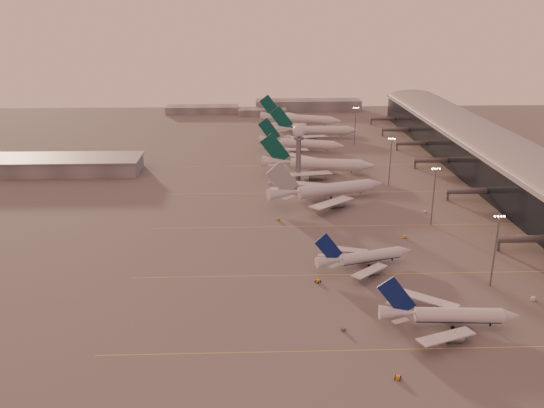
{
  "coord_description": "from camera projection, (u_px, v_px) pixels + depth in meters",
  "views": [
    {
      "loc": [
        -18.64,
        -164.8,
        86.2
      ],
      "look_at": [
        -10.72,
        58.26,
        8.81
      ],
      "focal_mm": 38.0,
      "sensor_mm": 36.0,
      "label": 1
    }
  ],
  "objects": [
    {
      "name": "narrowbody_mid",
      "position": [
        364.0,
        259.0,
        199.51
      ],
      "size": [
        36.13,
        28.41,
        14.5
      ],
      "color": "silver",
      "rests_on": "ground"
    },
    {
      "name": "gsv_tug_near",
      "position": [
        398.0,
        378.0,
        139.79
      ],
      "size": [
        3.18,
        3.88,
        0.96
      ],
      "color": "orange",
      "rests_on": "ground"
    },
    {
      "name": "greentail_b",
      "position": [
        301.0,
        145.0,
        357.68
      ],
      "size": [
        52.74,
        41.93,
        19.82
      ],
      "color": "silver",
      "rests_on": "ground"
    },
    {
      "name": "ground",
      "position": [
        312.0,
        289.0,
        184.47
      ],
      "size": [
        700.0,
        700.0,
        0.0
      ],
      "primitive_type": "plane",
      "color": "#5A5757",
      "rests_on": "ground"
    },
    {
      "name": "greentail_a",
      "position": [
        318.0,
        167.0,
        309.02
      ],
      "size": [
        60.81,
        48.82,
        22.14
      ],
      "color": "silver",
      "rests_on": "ground"
    },
    {
      "name": "mast_b",
      "position": [
        434.0,
        193.0,
        233.74
      ],
      "size": [
        3.6,
        0.56,
        25.0
      ],
      "color": "slate",
      "rests_on": "ground"
    },
    {
      "name": "mast_c",
      "position": [
        390.0,
        159.0,
        285.51
      ],
      "size": [
        3.6,
        0.56,
        25.0
      ],
      "color": "slate",
      "rests_on": "ground"
    },
    {
      "name": "gsv_catering_b",
      "position": [
        426.0,
        208.0,
        251.44
      ],
      "size": [
        5.43,
        3.95,
        4.08
      ],
      "color": "silver",
      "rests_on": "ground"
    },
    {
      "name": "gsv_truck_c",
      "position": [
        279.0,
        218.0,
        242.73
      ],
      "size": [
        5.2,
        5.31,
        2.21
      ],
      "color": "orange",
      "rests_on": "ground"
    },
    {
      "name": "greentail_d",
      "position": [
        300.0,
        121.0,
        430.62
      ],
      "size": [
        60.13,
        47.76,
        22.69
      ],
      "color": "silver",
      "rests_on": "ground"
    },
    {
      "name": "radar_tower",
      "position": [
        299.0,
        141.0,
        291.08
      ],
      "size": [
        6.4,
        6.4,
        31.1
      ],
      "color": "slate",
      "rests_on": "ground"
    },
    {
      "name": "gsv_tug_far",
      "position": [
        304.0,
        186.0,
        286.98
      ],
      "size": [
        3.43,
        3.68,
        0.91
      ],
      "color": "silver",
      "rests_on": "ground"
    },
    {
      "name": "gsv_tug_mid",
      "position": [
        318.0,
        281.0,
        188.58
      ],
      "size": [
        3.85,
        3.8,
        0.97
      ],
      "color": "orange",
      "rests_on": "ground"
    },
    {
      "name": "greentail_c",
      "position": [
        315.0,
        132.0,
        392.34
      ],
      "size": [
        60.64,
        48.87,
        22.01
      ],
      "color": "silver",
      "rests_on": "ground"
    },
    {
      "name": "distant_horizon",
      "position": [
        277.0,
        107.0,
        490.29
      ],
      "size": [
        165.0,
        37.5,
        9.0
      ],
      "color": "slate",
      "rests_on": "ground"
    },
    {
      "name": "taxiway_markings",
      "position": [
        370.0,
        225.0,
        238.35
      ],
      "size": [
        180.0,
        185.25,
        0.02
      ],
      "color": "gold",
      "rests_on": "ground"
    },
    {
      "name": "gsv_truck_b",
      "position": [
        406.0,
        236.0,
        224.04
      ],
      "size": [
        6.12,
        3.58,
        2.33
      ],
      "color": "orange",
      "rests_on": "ground"
    },
    {
      "name": "narrowbody_near",
      "position": [
        448.0,
        317.0,
        161.57
      ],
      "size": [
        40.1,
        31.94,
        15.66
      ],
      "color": "silver",
      "rests_on": "ground"
    },
    {
      "name": "gsv_truck_d",
      "position": [
        269.0,
        181.0,
        292.89
      ],
      "size": [
        3.25,
        6.2,
        2.38
      ],
      "color": "silver",
      "rests_on": "ground"
    },
    {
      "name": "mast_d",
      "position": [
        355.0,
        124.0,
        370.42
      ],
      "size": [
        3.6,
        0.56,
        25.0
      ],
      "color": "slate",
      "rests_on": "ground"
    },
    {
      "name": "hangar",
      "position": [
        65.0,
        165.0,
        311.22
      ],
      "size": [
        82.0,
        27.0,
        8.5
      ],
      "color": "slate",
      "rests_on": "ground"
    },
    {
      "name": "terminal",
      "position": [
        504.0,
        164.0,
        288.59
      ],
      "size": [
        57.0,
        362.0,
        23.04
      ],
      "color": "black",
      "rests_on": "ground"
    },
    {
      "name": "gsv_truck_a",
      "position": [
        345.0,
        327.0,
        160.47
      ],
      "size": [
        5.48,
        4.11,
        2.11
      ],
      "color": "#545659",
      "rests_on": "ground"
    },
    {
      "name": "gsv_catering_a",
      "position": [
        535.0,
        294.0,
        176.49
      ],
      "size": [
        5.97,
        4.04,
        4.5
      ],
      "color": "silver",
      "rests_on": "ground"
    },
    {
      "name": "mast_a",
      "position": [
        495.0,
        247.0,
        181.91
      ],
      "size": [
        3.6,
        0.56,
        25.0
      ],
      "color": "slate",
      "rests_on": "ground"
    },
    {
      "name": "widebody_white",
      "position": [
        327.0,
        193.0,
        267.52
      ],
      "size": [
        57.11,
        45.06,
        20.78
      ],
      "color": "silver",
      "rests_on": "ground"
    }
  ]
}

